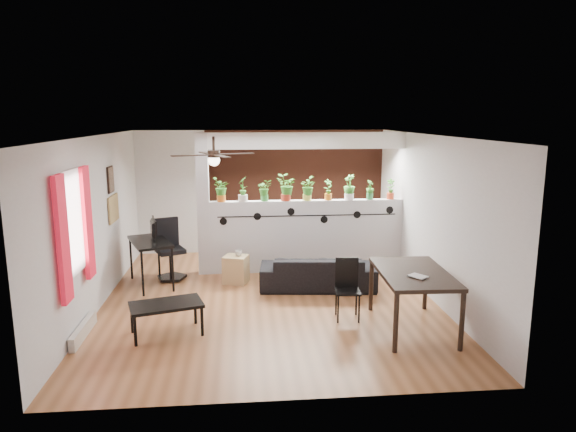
# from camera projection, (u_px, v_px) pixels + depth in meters

# --- Properties ---
(room_shell) EXTENTS (6.30, 7.10, 2.90)m
(room_shell) POSITION_uv_depth(u_px,v_px,m) (268.00, 220.00, 7.99)
(room_shell) COLOR brown
(room_shell) RESTS_ON ground
(partition_wall) EXTENTS (3.60, 0.18, 1.35)m
(partition_wall) POSITION_uv_depth(u_px,v_px,m) (307.00, 236.00, 9.64)
(partition_wall) COLOR #BCBCC1
(partition_wall) RESTS_ON ground
(ceiling_header) EXTENTS (3.60, 0.18, 0.30)m
(ceiling_header) POSITION_uv_depth(u_px,v_px,m) (307.00, 141.00, 9.30)
(ceiling_header) COLOR white
(ceiling_header) RESTS_ON room_shell
(pier_column) EXTENTS (0.22, 0.20, 2.60)m
(pier_column) POSITION_uv_depth(u_px,v_px,m) (203.00, 205.00, 9.35)
(pier_column) COLOR #BCBCC1
(pier_column) RESTS_ON ground
(brick_panel) EXTENTS (3.90, 0.05, 2.60)m
(brick_panel) POSITION_uv_depth(u_px,v_px,m) (298.00, 192.00, 10.96)
(brick_panel) COLOR #9C452D
(brick_panel) RESTS_ON ground
(vine_decal) EXTENTS (3.31, 0.01, 0.30)m
(vine_decal) POSITION_uv_depth(u_px,v_px,m) (308.00, 216.00, 9.47)
(vine_decal) COLOR black
(vine_decal) RESTS_ON partition_wall
(window_assembly) EXTENTS (0.09, 1.30, 1.55)m
(window_assembly) POSITION_uv_depth(u_px,v_px,m) (73.00, 226.00, 6.54)
(window_assembly) COLOR white
(window_assembly) RESTS_ON room_shell
(baseboard_heater) EXTENTS (0.08, 1.00, 0.18)m
(baseboard_heater) POSITION_uv_depth(u_px,v_px,m) (83.00, 330.00, 6.82)
(baseboard_heater) COLOR beige
(baseboard_heater) RESTS_ON ground
(corkboard) EXTENTS (0.03, 0.60, 0.45)m
(corkboard) POSITION_uv_depth(u_px,v_px,m) (113.00, 209.00, 8.67)
(corkboard) COLOR #9F814D
(corkboard) RESTS_ON room_shell
(framed_art) EXTENTS (0.03, 0.34, 0.44)m
(framed_art) POSITION_uv_depth(u_px,v_px,m) (111.00, 180.00, 8.53)
(framed_art) COLOR #8C7259
(framed_art) RESTS_ON room_shell
(ceiling_fan) EXTENTS (1.19, 1.19, 0.43)m
(ceiling_fan) POSITION_uv_depth(u_px,v_px,m) (214.00, 156.00, 7.43)
(ceiling_fan) COLOR black
(ceiling_fan) RESTS_ON room_shell
(potted_plant_0) EXTENTS (0.25, 0.28, 0.44)m
(potted_plant_0) POSITION_uv_depth(u_px,v_px,m) (221.00, 189.00, 9.33)
(potted_plant_0) COLOR #CD6218
(potted_plant_0) RESTS_ON partition_wall
(potted_plant_1) EXTENTS (0.27, 0.30, 0.47)m
(potted_plant_1) POSITION_uv_depth(u_px,v_px,m) (243.00, 188.00, 9.36)
(potted_plant_1) COLOR silver
(potted_plant_1) RESTS_ON partition_wall
(potted_plant_2) EXTENTS (0.22, 0.19, 0.39)m
(potted_plant_2) POSITION_uv_depth(u_px,v_px,m) (264.00, 190.00, 9.40)
(potted_plant_2) COLOR green
(potted_plant_2) RESTS_ON partition_wall
(potted_plant_3) EXTENTS (0.28, 0.23, 0.49)m
(potted_plant_3) POSITION_uv_depth(u_px,v_px,m) (286.00, 187.00, 9.43)
(potted_plant_3) COLOR #AE2F1B
(potted_plant_3) RESTS_ON partition_wall
(potted_plant_4) EXTENTS (0.21, 0.25, 0.44)m
(potted_plant_4) POSITION_uv_depth(u_px,v_px,m) (307.00, 188.00, 9.47)
(potted_plant_4) COLOR gold
(potted_plant_4) RESTS_ON partition_wall
(potted_plant_5) EXTENTS (0.23, 0.21, 0.39)m
(potted_plant_5) POSITION_uv_depth(u_px,v_px,m) (328.00, 189.00, 9.51)
(potted_plant_5) COLOR orange
(potted_plant_5) RESTS_ON partition_wall
(potted_plant_6) EXTENTS (0.30, 0.32, 0.47)m
(potted_plant_6) POSITION_uv_depth(u_px,v_px,m) (349.00, 187.00, 9.54)
(potted_plant_6) COLOR white
(potted_plant_6) RESTS_ON partition_wall
(potted_plant_7) EXTENTS (0.21, 0.22, 0.36)m
(potted_plant_7) POSITION_uv_depth(u_px,v_px,m) (370.00, 189.00, 9.58)
(potted_plant_7) COLOR #2E7F40
(potted_plant_7) RESTS_ON partition_wall
(potted_plant_8) EXTENTS (0.22, 0.19, 0.39)m
(potted_plant_8) POSITION_uv_depth(u_px,v_px,m) (391.00, 188.00, 9.61)
(potted_plant_8) COLOR #CC4020
(potted_plant_8) RESTS_ON partition_wall
(sofa) EXTENTS (1.92, 0.91, 0.54)m
(sofa) POSITION_uv_depth(u_px,v_px,m) (318.00, 272.00, 8.73)
(sofa) COLOR black
(sofa) RESTS_ON ground
(cube_shelf) EXTENTS (0.49, 0.46, 0.49)m
(cube_shelf) POSITION_uv_depth(u_px,v_px,m) (236.00, 269.00, 9.00)
(cube_shelf) COLOR tan
(cube_shelf) RESTS_ON ground
(cup) EXTENTS (0.14, 0.14, 0.09)m
(cup) POSITION_uv_depth(u_px,v_px,m) (238.00, 253.00, 8.95)
(cup) COLOR gray
(cup) RESTS_ON cube_shelf
(computer_desk) EXTENTS (0.94, 1.23, 0.79)m
(computer_desk) POSITION_uv_depth(u_px,v_px,m) (150.00, 245.00, 8.79)
(computer_desk) COLOR black
(computer_desk) RESTS_ON ground
(monitor) EXTENTS (0.34, 0.14, 0.19)m
(monitor) POSITION_uv_depth(u_px,v_px,m) (151.00, 233.00, 8.90)
(monitor) COLOR black
(monitor) RESTS_ON computer_desk
(office_chair) EXTENTS (0.60, 0.60, 1.08)m
(office_chair) POSITION_uv_depth(u_px,v_px,m) (170.00, 253.00, 9.18)
(office_chair) COLOR black
(office_chair) RESTS_ON ground
(dining_table) EXTENTS (0.97, 1.53, 0.82)m
(dining_table) POSITION_uv_depth(u_px,v_px,m) (413.00, 278.00, 6.96)
(dining_table) COLOR black
(dining_table) RESTS_ON ground
(book) EXTENTS (0.27, 0.28, 0.02)m
(book) POSITION_uv_depth(u_px,v_px,m) (414.00, 278.00, 6.64)
(book) COLOR gray
(book) RESTS_ON dining_table
(folding_chair) EXTENTS (0.38, 0.38, 0.87)m
(folding_chair) POSITION_uv_depth(u_px,v_px,m) (347.00, 283.00, 7.42)
(folding_chair) COLOR black
(folding_chair) RESTS_ON ground
(coffee_table) EXTENTS (1.05, 0.77, 0.44)m
(coffee_table) POSITION_uv_depth(u_px,v_px,m) (166.00, 307.00, 6.84)
(coffee_table) COLOR black
(coffee_table) RESTS_ON ground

